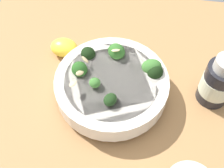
{
  "coord_description": "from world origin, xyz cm",
  "views": [
    {
      "loc": [
        31.72,
        4.93,
        50.7
      ],
      "look_at": [
        -0.52,
        0.07,
        4.0
      ],
      "focal_mm": 45.07,
      "sensor_mm": 36.0,
      "label": 1
    }
  ],
  "objects": [
    {
      "name": "ground_plane",
      "position": [
        0.0,
        0.0,
        -1.51
      ],
      "size": [
        70.31,
        70.31,
        3.03
      ],
      "primitive_type": "cube",
      "color": "#996D42"
    },
    {
      "name": "bowl_of_broccoli",
      "position": [
        -0.73,
        0.1,
        3.66
      ],
      "size": [
        22.94,
        22.94,
        8.58
      ],
      "color": "silver",
      "rests_on": "ground_plane"
    },
    {
      "name": "lemon_wedge",
      "position": [
        -10.46,
        -12.7,
        2.01
      ],
      "size": [
        5.11,
        6.49,
        4.02
      ],
      "primitive_type": "ellipsoid",
      "rotation": [
        0.0,
        0.0,
        1.53
      ],
      "color": "yellow",
      "rests_on": "ground_plane"
    },
    {
      "name": "bottle_short",
      "position": [
        -3.18,
        20.95,
        5.29
      ],
      "size": [
        6.55,
        6.55,
        12.0
      ],
      "color": "black",
      "rests_on": "ground_plane"
    }
  ]
}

